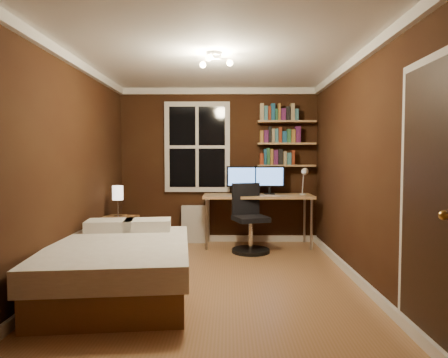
{
  "coord_description": "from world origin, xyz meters",
  "views": [
    {
      "loc": [
        0.16,
        -4.43,
        1.37
      ],
      "look_at": [
        0.1,
        0.45,
        1.11
      ],
      "focal_mm": 32.0,
      "sensor_mm": 36.0,
      "label": 1
    }
  ],
  "objects_px": {
    "bedside_lamp": "(118,201)",
    "desk": "(258,199)",
    "radiator": "(194,224)",
    "bed": "(120,266)",
    "nightstand": "(118,236)",
    "monitor_left": "(242,180)",
    "monitor_right": "(270,180)",
    "desk_lamp": "(304,181)",
    "office_chair": "(249,226)"
  },
  "relations": [
    {
      "from": "bedside_lamp",
      "to": "desk",
      "type": "xyz_separation_m",
      "value": [
        2.0,
        0.66,
        -0.03
      ]
    },
    {
      "from": "radiator",
      "to": "bed",
      "type": "bearing_deg",
      "value": -102.53
    },
    {
      "from": "bed",
      "to": "nightstand",
      "type": "distance_m",
      "value": 1.61
    },
    {
      "from": "bedside_lamp",
      "to": "monitor_left",
      "type": "xyz_separation_m",
      "value": [
        1.75,
        0.75,
        0.25
      ]
    },
    {
      "from": "bed",
      "to": "monitor_right",
      "type": "relative_size",
      "value": 4.32
    },
    {
      "from": "monitor_right",
      "to": "desk_lamp",
      "type": "xyz_separation_m",
      "value": [
        0.5,
        -0.19,
        -0.0
      ]
    },
    {
      "from": "monitor_left",
      "to": "monitor_right",
      "type": "bearing_deg",
      "value": 0.0
    },
    {
      "from": "bed",
      "to": "bedside_lamp",
      "type": "bearing_deg",
      "value": 99.61
    },
    {
      "from": "nightstand",
      "to": "radiator",
      "type": "distance_m",
      "value": 1.33
    },
    {
      "from": "monitor_left",
      "to": "desk_lamp",
      "type": "distance_m",
      "value": 0.96
    },
    {
      "from": "bedside_lamp",
      "to": "desk_lamp",
      "type": "xyz_separation_m",
      "value": [
        2.7,
        0.55,
        0.25
      ]
    },
    {
      "from": "bedside_lamp",
      "to": "desk_lamp",
      "type": "distance_m",
      "value": 2.77
    },
    {
      "from": "bedside_lamp",
      "to": "radiator",
      "type": "xyz_separation_m",
      "value": [
        0.99,
        0.89,
        -0.47
      ]
    },
    {
      "from": "bed",
      "to": "nightstand",
      "type": "xyz_separation_m",
      "value": [
        -0.45,
        1.54,
        0.0
      ]
    },
    {
      "from": "bedside_lamp",
      "to": "radiator",
      "type": "bearing_deg",
      "value": 42.04
    },
    {
      "from": "radiator",
      "to": "desk_lamp",
      "type": "height_order",
      "value": "desk_lamp"
    },
    {
      "from": "monitor_left",
      "to": "monitor_right",
      "type": "xyz_separation_m",
      "value": [
        0.44,
        0.0,
        0.0
      ]
    },
    {
      "from": "bed",
      "to": "desk",
      "type": "distance_m",
      "value": 2.74
    },
    {
      "from": "radiator",
      "to": "monitor_right",
      "type": "bearing_deg",
      "value": -6.71
    },
    {
      "from": "bedside_lamp",
      "to": "desk",
      "type": "height_order",
      "value": "bedside_lamp"
    },
    {
      "from": "bed",
      "to": "office_chair",
      "type": "height_order",
      "value": "office_chair"
    },
    {
      "from": "monitor_right",
      "to": "office_chair",
      "type": "distance_m",
      "value": 0.88
    },
    {
      "from": "office_chair",
      "to": "radiator",
      "type": "bearing_deg",
      "value": 124.91
    },
    {
      "from": "bed",
      "to": "radiator",
      "type": "distance_m",
      "value": 2.49
    },
    {
      "from": "desk",
      "to": "monitor_left",
      "type": "bearing_deg",
      "value": 161.3
    },
    {
      "from": "radiator",
      "to": "desk_lamp",
      "type": "xyz_separation_m",
      "value": [
        1.71,
        -0.34,
        0.72
      ]
    },
    {
      "from": "nightstand",
      "to": "radiator",
      "type": "height_order",
      "value": "radiator"
    },
    {
      "from": "bed",
      "to": "office_chair",
      "type": "distance_m",
      "value": 2.29
    },
    {
      "from": "office_chair",
      "to": "monitor_left",
      "type": "bearing_deg",
      "value": 82.51
    },
    {
      "from": "nightstand",
      "to": "office_chair",
      "type": "xyz_separation_m",
      "value": [
        1.85,
        0.26,
        0.1
      ]
    },
    {
      "from": "desk_lamp",
      "to": "office_chair",
      "type": "distance_m",
      "value": 1.1
    },
    {
      "from": "desk",
      "to": "monitor_left",
      "type": "relative_size",
      "value": 3.57
    },
    {
      "from": "radiator",
      "to": "nightstand",
      "type": "bearing_deg",
      "value": -137.96
    },
    {
      "from": "monitor_left",
      "to": "bed",
      "type": "bearing_deg",
      "value": -119.69
    },
    {
      "from": "nightstand",
      "to": "monitor_left",
      "type": "relative_size",
      "value": 1.17
    },
    {
      "from": "monitor_right",
      "to": "desk_lamp",
      "type": "distance_m",
      "value": 0.54
    },
    {
      "from": "bedside_lamp",
      "to": "office_chair",
      "type": "height_order",
      "value": "office_chair"
    },
    {
      "from": "nightstand",
      "to": "monitor_left",
      "type": "xyz_separation_m",
      "value": [
        1.75,
        0.75,
        0.75
      ]
    },
    {
      "from": "monitor_left",
      "to": "office_chair",
      "type": "xyz_separation_m",
      "value": [
        0.1,
        -0.49,
        -0.64
      ]
    },
    {
      "from": "bed",
      "to": "desk",
      "type": "height_order",
      "value": "desk"
    },
    {
      "from": "nightstand",
      "to": "desk_lamp",
      "type": "height_order",
      "value": "desk_lamp"
    },
    {
      "from": "desk_lamp",
      "to": "office_chair",
      "type": "relative_size",
      "value": 0.44
    },
    {
      "from": "nightstand",
      "to": "bedside_lamp",
      "type": "height_order",
      "value": "bedside_lamp"
    },
    {
      "from": "monitor_right",
      "to": "office_chair",
      "type": "relative_size",
      "value": 0.47
    },
    {
      "from": "nightstand",
      "to": "desk_lamp",
      "type": "bearing_deg",
      "value": 25.94
    },
    {
      "from": "nightstand",
      "to": "desk",
      "type": "distance_m",
      "value": 2.16
    },
    {
      "from": "monitor_right",
      "to": "office_chair",
      "type": "height_order",
      "value": "monitor_right"
    },
    {
      "from": "desk",
      "to": "office_chair",
      "type": "relative_size",
      "value": 1.69
    },
    {
      "from": "monitor_left",
      "to": "desk_lamp",
      "type": "xyz_separation_m",
      "value": [
        0.94,
        -0.19,
        -0.0
      ]
    },
    {
      "from": "desk_lamp",
      "to": "bed",
      "type": "bearing_deg",
      "value": -137.02
    }
  ]
}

